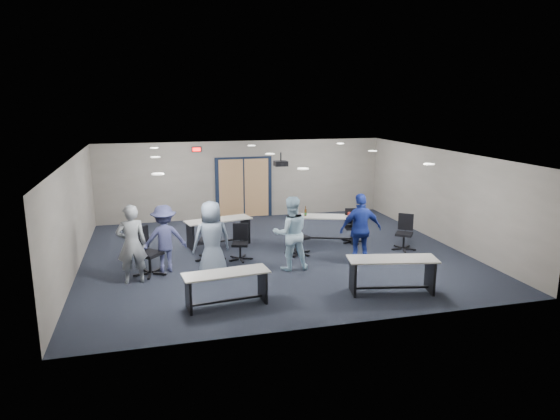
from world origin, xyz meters
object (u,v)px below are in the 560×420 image
object	(u,v)px
person_gray	(132,244)
person_back	(164,239)
table_back_right	(323,224)
chair_back_d	(353,226)
table_front_right	(392,269)
chair_back_a	(210,238)
person_plaid	(212,240)
chair_back_b	(240,243)
table_front_left	(226,283)
person_lightblue	(291,233)
table_back_left	(219,228)
person_navy	(361,229)
chair_back_c	(298,235)
chair_loose_left	(149,252)
chair_loose_right	(404,233)

from	to	relation	value
person_gray	person_back	distance (m)	0.96
table_back_right	chair_back_d	distance (m)	0.86
table_front_right	chair_back_a	bearing A→B (deg)	149.54
person_plaid	chair_back_b	bearing A→B (deg)	-136.96
table_front_left	chair_back_d	xyz separation A→B (m)	(4.26, 3.60, 0.01)
chair_back_a	person_lightblue	distance (m)	2.23
table_back_right	person_plaid	xyz separation A→B (m)	(-3.53, -2.17, 0.38)
person_gray	person_back	xyz separation A→B (m)	(0.74, 0.61, -0.09)
table_back_right	chair_back_b	size ratio (longest dim) A/B	2.13
table_back_left	person_gray	world-z (taller)	person_gray
table_front_left	person_gray	bearing A→B (deg)	129.61
table_front_right	chair_back_a	xyz separation A→B (m)	(-3.54, 3.23, 0.06)
person_lightblue	person_back	distance (m)	3.06
table_back_right	chair_back_d	size ratio (longest dim) A/B	2.05
chair_back_b	person_gray	distance (m)	2.87
person_navy	person_back	distance (m)	4.84
table_front_left	chair_back_a	xyz separation A→B (m)	(0.03, 3.02, 0.10)
table_back_right	person_navy	bearing A→B (deg)	-65.51
chair_back_a	chair_back_d	xyz separation A→B (m)	(4.23, 0.58, -0.09)
table_back_left	table_front_left	bearing A→B (deg)	-109.37
table_back_left	person_lightblue	bearing A→B (deg)	-73.65
chair_back_a	person_navy	distance (m)	3.88
table_front_right	person_navy	bearing A→B (deg)	99.07
chair_back_c	person_back	size ratio (longest dim) A/B	0.64
person_navy	table_front_right	bearing A→B (deg)	89.43
chair_back_b	chair_loose_left	xyz separation A→B (m)	(-2.28, -0.58, 0.10)
table_front_right	person_back	distance (m)	5.39
table_front_left	person_back	distance (m)	2.70
chair_back_a	person_plaid	distance (m)	1.34
table_front_right	chair_loose_left	bearing A→B (deg)	166.05
table_front_right	person_gray	size ratio (longest dim) A/B	1.09
chair_loose_right	person_navy	size ratio (longest dim) A/B	0.54
table_front_left	chair_back_c	bearing A→B (deg)	44.24
person_lightblue	chair_back_a	bearing A→B (deg)	-31.23
table_front_left	person_plaid	size ratio (longest dim) A/B	0.98
table_front_left	table_front_right	size ratio (longest dim) A/B	0.90
chair_back_d	person_back	distance (m)	5.52
table_front_left	table_back_right	xyz separation A→B (m)	(3.46, 3.90, 0.05)
table_front_left	person_lightblue	size ratio (longest dim) A/B	0.98
chair_back_d	chair_loose_right	distance (m)	1.51
chair_back_d	chair_back_c	bearing A→B (deg)	-146.38
chair_loose_right	chair_loose_left	bearing A→B (deg)	-140.51
chair_back_c	person_navy	xyz separation A→B (m)	(1.28, -1.18, 0.38)
person_plaid	person_lightblue	world-z (taller)	same
chair_back_b	person_lightblue	world-z (taller)	person_lightblue
chair_back_b	chair_loose_right	size ratio (longest dim) A/B	0.95
chair_back_c	person_plaid	bearing A→B (deg)	-172.12
chair_back_b	person_navy	bearing A→B (deg)	-6.42
chair_loose_right	person_back	xyz separation A→B (m)	(-6.47, -0.12, 0.33)
chair_loose_right	person_back	world-z (taller)	person_back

